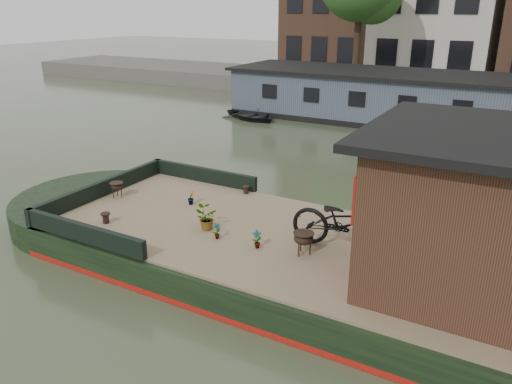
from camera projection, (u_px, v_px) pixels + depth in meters
The scene contains 18 objects.
ground at pixel (349, 287), 8.91m from camera, with size 120.00×120.00×0.00m, color #303924.
houseboat_hull at pixel (283, 256), 9.43m from camera, with size 14.01×4.02×0.60m.
houseboat_deck at pixel (352, 256), 8.69m from camera, with size 11.80×3.80×0.05m, color #836B51.
bow_bulwark at pixel (131, 195), 10.95m from camera, with size 3.00×4.00×0.35m.
cabin at pixel (501, 214), 7.24m from camera, with size 4.00×3.50×2.42m.
bicycle at pixel (347, 223), 8.65m from camera, with size 0.71×2.02×1.06m, color black.
potted_plant_a at pixel (257, 239), 8.86m from camera, with size 0.18×0.12×0.34m, color #9B432C.
potted_plant_b at pixel (191, 198), 10.85m from camera, with size 0.16×0.13×0.29m, color maroon.
potted_plant_c at pixel (205, 218), 9.58m from camera, with size 0.42×0.37×0.47m, color brown.
potted_plant_d at pixel (377, 224), 9.29m from camera, with size 0.28×0.28×0.49m, color brown.
potted_plant_e at pixel (217, 231), 9.22m from camera, with size 0.16×0.11×0.31m, color #96372B.
brazier_front at pixel (303, 243), 8.63m from camera, with size 0.38×0.38×0.41m, color black, non-canonical shape.
brazier_rear at pixel (117, 190), 11.24m from camera, with size 0.32×0.32×0.35m, color black, non-canonical shape.
bollard_port at pixel (246, 190), 11.48m from camera, with size 0.16×0.16×0.19m, color black.
bollard_stbd at pixel (106, 218), 9.91m from camera, with size 0.19×0.19×0.21m, color black.
dinghy at pixel (252, 112), 22.17m from camera, with size 2.01×2.82×0.58m, color black.
far_houseboat at pixel (469, 106), 19.99m from camera, with size 20.40×4.40×2.11m.
quay at pixel (486, 95), 25.48m from camera, with size 60.00×6.00×0.90m, color #47443F.
Camera 1 is at (2.36, -7.57, 4.71)m, focal length 35.00 mm.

